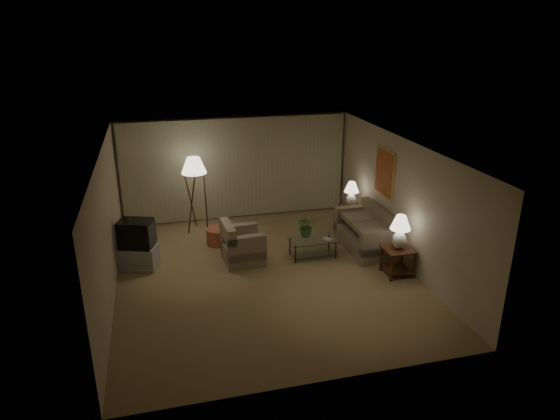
{
  "coord_description": "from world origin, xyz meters",
  "views": [
    {
      "loc": [
        -2.0,
        -9.12,
        4.92
      ],
      "look_at": [
        0.48,
        0.6,
        1.16
      ],
      "focal_mm": 32.0,
      "sensor_mm": 36.0,
      "label": 1
    }
  ],
  "objects_px": {
    "armchair": "(243,246)",
    "ottoman": "(219,236)",
    "crt_tv": "(136,234)",
    "sofa": "(365,234)",
    "tv_cabinet": "(139,257)",
    "floor_lamp": "(195,193)",
    "coffee_table": "(313,245)",
    "table_lamp_near": "(400,229)",
    "table_lamp_far": "(351,192)",
    "side_table_near": "(398,256)",
    "vase": "(306,237)",
    "side_table_far": "(350,213)"
  },
  "relations": [
    {
      "from": "tv_cabinet",
      "to": "floor_lamp",
      "type": "relative_size",
      "value": 0.47
    },
    {
      "from": "armchair",
      "to": "ottoman",
      "type": "xyz_separation_m",
      "value": [
        -0.39,
        1.08,
        -0.17
      ]
    },
    {
      "from": "side_table_near",
      "to": "table_lamp_near",
      "type": "relative_size",
      "value": 0.83
    },
    {
      "from": "side_table_near",
      "to": "tv_cabinet",
      "type": "distance_m",
      "value": 5.46
    },
    {
      "from": "sofa",
      "to": "coffee_table",
      "type": "xyz_separation_m",
      "value": [
        -1.28,
        -0.1,
        -0.11
      ]
    },
    {
      "from": "coffee_table",
      "to": "tv_cabinet",
      "type": "distance_m",
      "value": 3.79
    },
    {
      "from": "crt_tv",
      "to": "sofa",
      "type": "bearing_deg",
      "value": 16.35
    },
    {
      "from": "table_lamp_near",
      "to": "ottoman",
      "type": "height_order",
      "value": "table_lamp_near"
    },
    {
      "from": "vase",
      "to": "tv_cabinet",
      "type": "bearing_deg",
      "value": 173.81
    },
    {
      "from": "armchair",
      "to": "side_table_near",
      "type": "xyz_separation_m",
      "value": [
        2.99,
        -1.39,
        0.05
      ]
    },
    {
      "from": "side_table_near",
      "to": "tv_cabinet",
      "type": "relative_size",
      "value": 0.67
    },
    {
      "from": "table_lamp_near",
      "to": "table_lamp_far",
      "type": "distance_m",
      "value": 2.6
    },
    {
      "from": "armchair",
      "to": "table_lamp_near",
      "type": "height_order",
      "value": "table_lamp_near"
    },
    {
      "from": "sofa",
      "to": "armchair",
      "type": "height_order",
      "value": "sofa"
    },
    {
      "from": "sofa",
      "to": "vase",
      "type": "bearing_deg",
      "value": -86.09
    },
    {
      "from": "armchair",
      "to": "sofa",
      "type": "bearing_deg",
      "value": -94.92
    },
    {
      "from": "table_lamp_near",
      "to": "floor_lamp",
      "type": "relative_size",
      "value": 0.38
    },
    {
      "from": "armchair",
      "to": "vase",
      "type": "height_order",
      "value": "armchair"
    },
    {
      "from": "coffee_table",
      "to": "tv_cabinet",
      "type": "xyz_separation_m",
      "value": [
        -3.77,
        0.39,
        -0.03
      ]
    },
    {
      "from": "vase",
      "to": "side_table_far",
      "type": "bearing_deg",
      "value": 40.46
    },
    {
      "from": "armchair",
      "to": "tv_cabinet",
      "type": "xyz_separation_m",
      "value": [
        -2.21,
        0.25,
        -0.12
      ]
    },
    {
      "from": "crt_tv",
      "to": "tv_cabinet",
      "type": "bearing_deg",
      "value": 0.0
    },
    {
      "from": "crt_tv",
      "to": "ottoman",
      "type": "bearing_deg",
      "value": 44.14
    },
    {
      "from": "side_table_near",
      "to": "vase",
      "type": "relative_size",
      "value": 3.61
    },
    {
      "from": "armchair",
      "to": "ottoman",
      "type": "relative_size",
      "value": 1.7
    },
    {
      "from": "armchair",
      "to": "ottoman",
      "type": "distance_m",
      "value": 1.16
    },
    {
      "from": "side_table_near",
      "to": "floor_lamp",
      "type": "distance_m",
      "value": 5.14
    },
    {
      "from": "table_lamp_near",
      "to": "table_lamp_far",
      "type": "bearing_deg",
      "value": 90.0
    },
    {
      "from": "tv_cabinet",
      "to": "vase",
      "type": "distance_m",
      "value": 3.65
    },
    {
      "from": "table_lamp_near",
      "to": "ottoman",
      "type": "distance_m",
      "value": 4.27
    },
    {
      "from": "crt_tv",
      "to": "ottoman",
      "type": "relative_size",
      "value": 1.39
    },
    {
      "from": "sofa",
      "to": "tv_cabinet",
      "type": "height_order",
      "value": "sofa"
    },
    {
      "from": "coffee_table",
      "to": "table_lamp_near",
      "type": "bearing_deg",
      "value": -41.1
    },
    {
      "from": "sofa",
      "to": "tv_cabinet",
      "type": "bearing_deg",
      "value": -93.4
    },
    {
      "from": "sofa",
      "to": "coffee_table",
      "type": "distance_m",
      "value": 1.29
    },
    {
      "from": "coffee_table",
      "to": "floor_lamp",
      "type": "xyz_separation_m",
      "value": [
        -2.36,
        2.16,
        0.72
      ]
    },
    {
      "from": "table_lamp_near",
      "to": "crt_tv",
      "type": "distance_m",
      "value": 5.46
    },
    {
      "from": "side_table_near",
      "to": "ottoman",
      "type": "bearing_deg",
      "value": 143.79
    },
    {
      "from": "table_lamp_near",
      "to": "table_lamp_far",
      "type": "relative_size",
      "value": 1.13
    },
    {
      "from": "side_table_far",
      "to": "side_table_near",
      "type": "bearing_deg",
      "value": -90.0
    },
    {
      "from": "table_lamp_near",
      "to": "floor_lamp",
      "type": "distance_m",
      "value": 5.1
    },
    {
      "from": "side_table_near",
      "to": "floor_lamp",
      "type": "bearing_deg",
      "value": 138.01
    },
    {
      "from": "side_table_near",
      "to": "table_lamp_far",
      "type": "distance_m",
      "value": 2.66
    },
    {
      "from": "table_lamp_far",
      "to": "ottoman",
      "type": "relative_size",
      "value": 1.1
    },
    {
      "from": "table_lamp_near",
      "to": "side_table_far",
      "type": "bearing_deg",
      "value": 90.0
    },
    {
      "from": "side_table_far",
      "to": "floor_lamp",
      "type": "height_order",
      "value": "floor_lamp"
    },
    {
      "from": "crt_tv",
      "to": "floor_lamp",
      "type": "distance_m",
      "value": 2.27
    },
    {
      "from": "side_table_near",
      "to": "tv_cabinet",
      "type": "xyz_separation_m",
      "value": [
        -5.2,
        1.64,
        -0.17
      ]
    },
    {
      "from": "side_table_near",
      "to": "table_lamp_far",
      "type": "bearing_deg",
      "value": 90.0
    },
    {
      "from": "side_table_far",
      "to": "coffee_table",
      "type": "relative_size",
      "value": 0.56
    }
  ]
}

